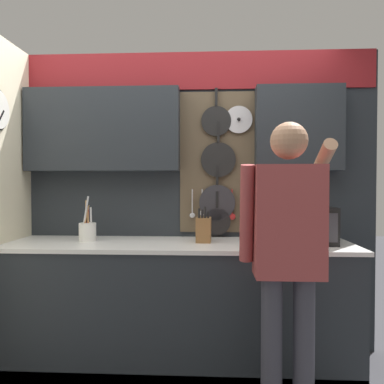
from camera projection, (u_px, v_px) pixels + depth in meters
ground_plane at (179, 366)px, 2.78m from camera, size 14.00×14.00×0.00m
base_cabinet_counter at (179, 305)px, 2.77m from camera, size 2.54×0.66×0.92m
back_wall_unit at (179, 169)px, 3.04m from camera, size 3.11×0.20×2.42m
microwave at (299, 225)px, 2.75m from camera, size 0.48×0.37×0.27m
knife_block at (204, 229)px, 2.79m from camera, size 0.11×0.15×0.27m
utensil_crock at (87, 230)px, 2.84m from camera, size 0.13×0.13×0.34m
person at (288, 244)px, 2.11m from camera, size 0.54×0.62×1.70m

